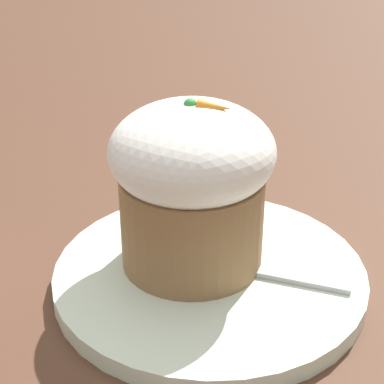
# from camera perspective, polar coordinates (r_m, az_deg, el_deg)

# --- Properties ---
(ground_plane) EXTENTS (4.00, 4.00, 0.00)m
(ground_plane) POSITION_cam_1_polar(r_m,az_deg,el_deg) (0.45, 1.56, -8.13)
(ground_plane) COLOR #513323
(dessert_plate) EXTENTS (0.21, 0.21, 0.01)m
(dessert_plate) POSITION_cam_1_polar(r_m,az_deg,el_deg) (0.45, 1.57, -7.45)
(dessert_plate) COLOR silver
(dessert_plate) RESTS_ON ground_plane
(carrot_cake) EXTENTS (0.11, 0.11, 0.12)m
(carrot_cake) POSITION_cam_1_polar(r_m,az_deg,el_deg) (0.42, 0.00, 0.84)
(carrot_cake) COLOR olive
(carrot_cake) RESTS_ON dessert_plate
(spoon) EXTENTS (0.13, 0.03, 0.01)m
(spoon) POSITION_cam_1_polar(r_m,az_deg,el_deg) (0.44, 2.59, -6.40)
(spoon) COLOR #B7B7BC
(spoon) RESTS_ON dessert_plate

